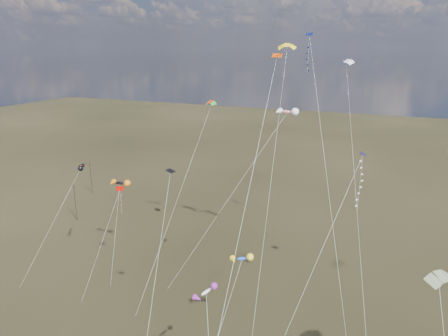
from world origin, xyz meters
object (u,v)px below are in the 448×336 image
at_px(utility_pole_far, 91,177).
at_px(parafoil_yellow, 287,47).
at_px(utility_pole_near, 75,202).
at_px(novelty_black_orange, 120,183).

height_order(utility_pole_far, parafoil_yellow, parafoil_yellow).
bearing_deg(utility_pole_near, utility_pole_far, 119.74).
relative_size(utility_pole_near, parafoil_yellow, 0.23).
bearing_deg(parafoil_yellow, utility_pole_far, 162.09).
height_order(utility_pole_far, novelty_black_orange, novelty_black_orange).
bearing_deg(utility_pole_near, parafoil_yellow, -3.40).
relative_size(utility_pole_far, parafoil_yellow, 0.23).
height_order(utility_pole_near, utility_pole_far, same).
bearing_deg(parafoil_yellow, novelty_black_orange, -166.20).
distance_m(utility_pole_near, novelty_black_orange, 22.30).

